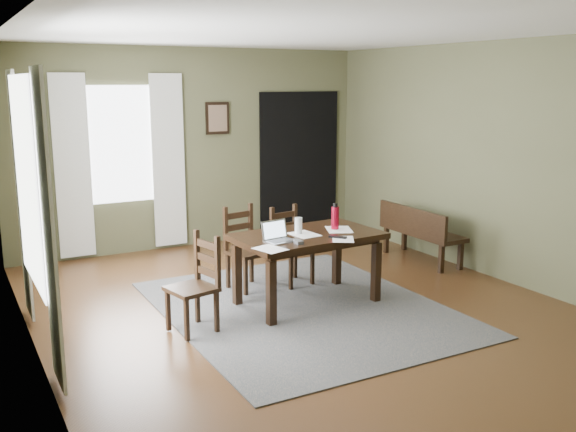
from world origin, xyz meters
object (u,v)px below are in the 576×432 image
laptop (278,236)px  water_bottle (335,217)px  chair_back_left (246,249)px  bench (419,229)px  chair_back_right (290,247)px  dining_table (307,242)px  chair_end (196,285)px

laptop → water_bottle: water_bottle is taller
chair_back_left → bench: chair_back_left is taller
chair_back_right → laptop: laptop is taller
dining_table → chair_back_left: size_ratio=1.66×
dining_table → chair_end: chair_end is taller
bench → water_bottle: size_ratio=4.56×
chair_back_left → laptop: bearing=-105.7°
chair_end → laptop: laptop is taller
bench → chair_back_left: bearing=88.5°
chair_end → dining_table: bearing=85.2°
chair_back_left → bench: size_ratio=0.73×
bench → water_bottle: water_bottle is taller
chair_back_right → water_bottle: 0.79m
chair_end → bench: (3.29, 0.85, -0.02)m
chair_back_right → water_bottle: bearing=-83.6°
dining_table → bench: (2.03, 0.69, -0.23)m
chair_end → chair_back_right: 1.66m
laptop → bench: bearing=9.8°
water_bottle → dining_table: bearing=-175.0°
dining_table → chair_end: size_ratio=1.69×
laptop → chair_back_left: bearing=77.2°
bench → laptop: 2.60m
dining_table → water_bottle: water_bottle is taller
chair_back_left → water_bottle: 1.08m
bench → chair_end: bearing=104.5°
chair_end → chair_back_right: bearing=107.8°
dining_table → laptop: (-0.41, -0.13, 0.14)m
laptop → water_bottle: bearing=3.2°
laptop → water_bottle: (0.76, 0.16, 0.08)m
chair_back_left → chair_back_right: chair_back_left is taller
chair_back_left → bench: bearing=-13.1°
laptop → dining_table: bearing=8.9°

